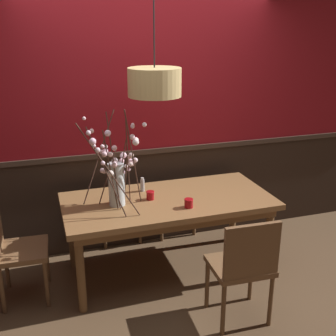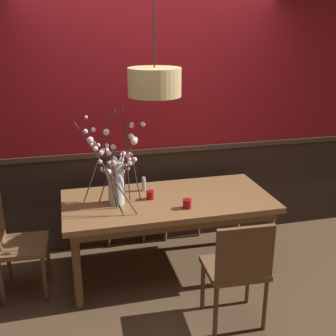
{
  "view_description": "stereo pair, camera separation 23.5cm",
  "coord_description": "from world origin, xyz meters",
  "views": [
    {
      "loc": [
        -1.08,
        -3.36,
        2.25
      ],
      "look_at": [
        0.0,
        0.0,
        1.04
      ],
      "focal_mm": 44.97,
      "sensor_mm": 36.0,
      "label": 1
    },
    {
      "loc": [
        -0.86,
        -3.42,
        2.25
      ],
      "look_at": [
        0.0,
        0.0,
        1.04
      ],
      "focal_mm": 44.97,
      "sensor_mm": 36.0,
      "label": 2
    }
  ],
  "objects": [
    {
      "name": "candle_holder_nearer_edge",
      "position": [
        -0.16,
        0.03,
        0.79
      ],
      "size": [
        0.08,
        0.08,
        0.08
      ],
      "color": "#9E0F14",
      "rests_on": "dining_table"
    },
    {
      "name": "chair_far_side_right",
      "position": [
        0.3,
        0.84,
        0.54
      ],
      "size": [
        0.47,
        0.43,
        0.95
      ],
      "color": "brown",
      "rests_on": "ground"
    },
    {
      "name": "dining_table",
      "position": [
        0.0,
        0.0,
        0.67
      ],
      "size": [
        1.89,
        0.9,
        0.75
      ],
      "color": "olive",
      "rests_on": "ground"
    },
    {
      "name": "chair_head_west_end",
      "position": [
        -1.36,
        -0.01,
        0.51
      ],
      "size": [
        0.43,
        0.45,
        0.92
      ],
      "color": "brown",
      "rests_on": "ground"
    },
    {
      "name": "candle_holder_nearer_center",
      "position": [
        0.11,
        -0.24,
        0.79
      ],
      "size": [
        0.08,
        0.08,
        0.08
      ],
      "color": "#9E0F14",
      "rests_on": "dining_table"
    },
    {
      "name": "ground_plane",
      "position": [
        0.0,
        0.0,
        0.0
      ],
      "size": [
        24.0,
        24.0,
        0.0
      ],
      "primitive_type": "plane",
      "color": "brown"
    },
    {
      "name": "vase_with_blossoms",
      "position": [
        -0.47,
        -0.01,
        1.01
      ],
      "size": [
        0.57,
        0.75,
        0.88
      ],
      "color": "silver",
      "rests_on": "dining_table"
    },
    {
      "name": "chair_near_side_right",
      "position": [
        0.33,
        -0.88,
        0.52
      ],
      "size": [
        0.47,
        0.42,
        0.91
      ],
      "color": "brown",
      "rests_on": "ground"
    },
    {
      "name": "condiment_bottle",
      "position": [
        -0.17,
        0.25,
        0.82
      ],
      "size": [
        0.04,
        0.04,
        0.13
      ],
      "color": "#ADADB2",
      "rests_on": "dining_table"
    },
    {
      "name": "back_wall",
      "position": [
        0.0,
        0.69,
        1.45
      ],
      "size": [
        5.64,
        0.14,
        2.93
      ],
      "color": "#2D2119",
      "rests_on": "ground"
    },
    {
      "name": "pendant_lamp",
      "position": [
        -0.11,
        0.03,
        1.8
      ],
      "size": [
        0.45,
        0.45,
        1.25
      ],
      "color": "tan"
    },
    {
      "name": "chair_far_side_left",
      "position": [
        -0.31,
        0.84,
        0.52
      ],
      "size": [
        0.44,
        0.41,
        0.89
      ],
      "color": "brown",
      "rests_on": "ground"
    }
  ]
}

